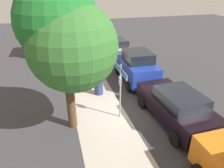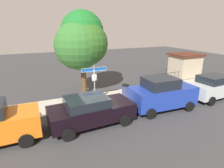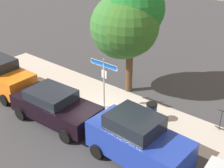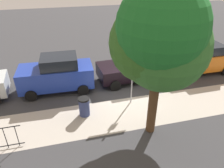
{
  "view_description": "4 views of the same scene",
  "coord_description": "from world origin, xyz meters",
  "px_view_note": "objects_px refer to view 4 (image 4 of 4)",
  "views": [
    {
      "loc": [
        -8.45,
        3.14,
        6.08
      ],
      "look_at": [
        -0.25,
        0.82,
        1.89
      ],
      "focal_mm": 33.28,
      "sensor_mm": 36.0,
      "label": 1
    },
    {
      "loc": [
        -3.8,
        -10.78,
        5.17
      ],
      "look_at": [
        0.83,
        -0.13,
        1.52
      ],
      "focal_mm": 29.43,
      "sensor_mm": 36.0,
      "label": 2
    },
    {
      "loc": [
        8.85,
        -10.06,
        8.57
      ],
      "look_at": [
        -0.04,
        0.85,
        1.27
      ],
      "focal_mm": 48.7,
      "sensor_mm": 36.0,
      "label": 3
    },
    {
      "loc": [
        3.2,
        9.46,
        6.62
      ],
      "look_at": [
        0.88,
        0.48,
        1.32
      ],
      "focal_mm": 33.95,
      "sensor_mm": 36.0,
      "label": 4
    }
  ],
  "objects_px": {
    "car_blue": "(57,74)",
    "trash_bin": "(84,107)",
    "shade_tree": "(159,40)",
    "car_black": "(134,67)",
    "street_sign": "(133,69)",
    "car_orange": "(202,59)"
  },
  "relations": [
    {
      "from": "trash_bin",
      "to": "shade_tree",
      "type": "bearing_deg",
      "value": 148.84
    },
    {
      "from": "street_sign",
      "to": "car_blue",
      "type": "relative_size",
      "value": 0.66
    },
    {
      "from": "shade_tree",
      "to": "car_orange",
      "type": "bearing_deg",
      "value": -141.55
    },
    {
      "from": "street_sign",
      "to": "car_orange",
      "type": "xyz_separation_m",
      "value": [
        -5.83,
        -2.33,
        -1.02
      ]
    },
    {
      "from": "car_blue",
      "to": "car_orange",
      "type": "bearing_deg",
      "value": -177.72
    },
    {
      "from": "car_orange",
      "to": "trash_bin",
      "type": "relative_size",
      "value": 4.47
    },
    {
      "from": "street_sign",
      "to": "shade_tree",
      "type": "relative_size",
      "value": 0.44
    },
    {
      "from": "street_sign",
      "to": "car_orange",
      "type": "bearing_deg",
      "value": -158.18
    },
    {
      "from": "shade_tree",
      "to": "car_blue",
      "type": "bearing_deg",
      "value": -49.02
    },
    {
      "from": "street_sign",
      "to": "shade_tree",
      "type": "bearing_deg",
      "value": 94.09
    },
    {
      "from": "car_black",
      "to": "trash_bin",
      "type": "height_order",
      "value": "car_black"
    },
    {
      "from": "car_blue",
      "to": "shade_tree",
      "type": "bearing_deg",
      "value": 133.32
    },
    {
      "from": "street_sign",
      "to": "shade_tree",
      "type": "height_order",
      "value": "shade_tree"
    },
    {
      "from": "shade_tree",
      "to": "car_black",
      "type": "relative_size",
      "value": 1.38
    },
    {
      "from": "car_blue",
      "to": "trash_bin",
      "type": "relative_size",
      "value": 4.34
    },
    {
      "from": "car_blue",
      "to": "trash_bin",
      "type": "height_order",
      "value": "car_blue"
    },
    {
      "from": "trash_bin",
      "to": "street_sign",
      "type": "bearing_deg",
      "value": -169.2
    },
    {
      "from": "car_black",
      "to": "shade_tree",
      "type": "bearing_deg",
      "value": 76.3
    },
    {
      "from": "car_black",
      "to": "trash_bin",
      "type": "xyz_separation_m",
      "value": [
        3.65,
        2.95,
        -0.35
      ]
    },
    {
      "from": "street_sign",
      "to": "car_black",
      "type": "bearing_deg",
      "value": -112.93
    },
    {
      "from": "shade_tree",
      "to": "car_blue",
      "type": "relative_size",
      "value": 1.49
    },
    {
      "from": "street_sign",
      "to": "car_orange",
      "type": "height_order",
      "value": "street_sign"
    }
  ]
}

